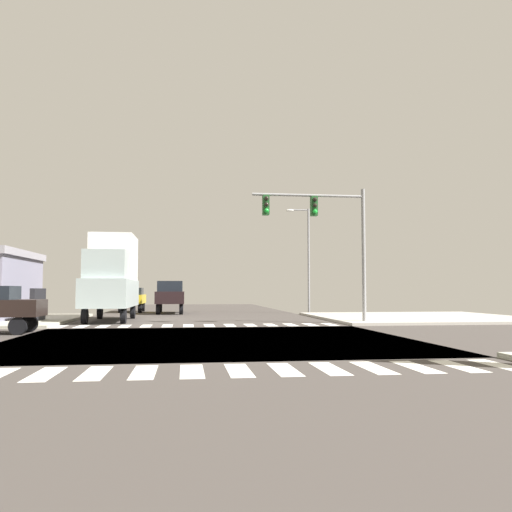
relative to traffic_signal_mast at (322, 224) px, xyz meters
name	(u,v)px	position (x,y,z in m)	size (l,w,h in m)	color
ground	(211,340)	(-6.00, -7.70, -5.13)	(90.00, 90.00, 0.05)	#413B38
sidewalk_corner_ne	(418,317)	(7.00, 4.30, -5.03)	(12.00, 12.00, 0.14)	#B2ADA3
crosswalk_near	(215,371)	(-6.25, -15.00, -5.10)	(13.50, 2.00, 0.01)	white
crosswalk_far	(199,325)	(-6.25, -0.40, -5.10)	(13.50, 2.00, 0.01)	white
traffic_signal_mast	(322,224)	(0.00, 0.00, 0.00)	(5.90, 0.55, 6.95)	gray
street_lamp	(305,250)	(1.86, 12.15, -0.45)	(1.78, 0.32, 7.74)	gray
sedan_queued_3	(132,298)	(-11.00, 15.98, -3.99)	(1.80, 4.30, 1.88)	black
box_truck_leading_1	(112,275)	(-11.00, 4.24, -2.54)	(2.40, 7.20, 4.85)	black
pickup_trailing_1	(170,296)	(-8.00, 13.00, -3.81)	(2.00, 5.10, 2.35)	black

